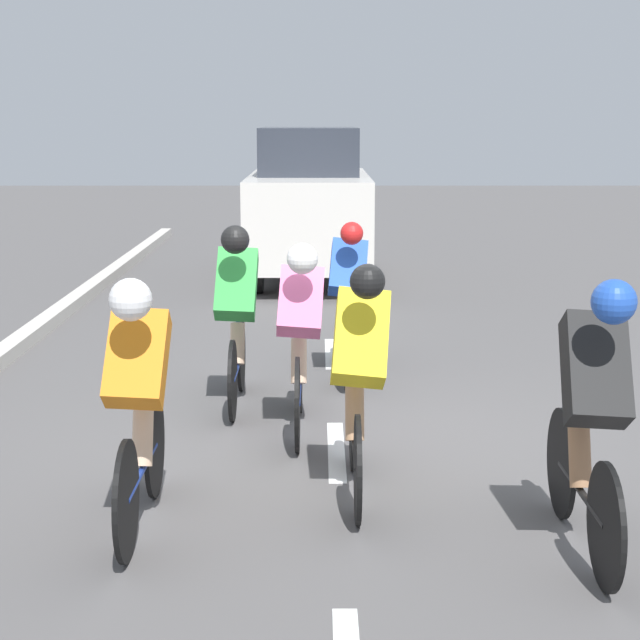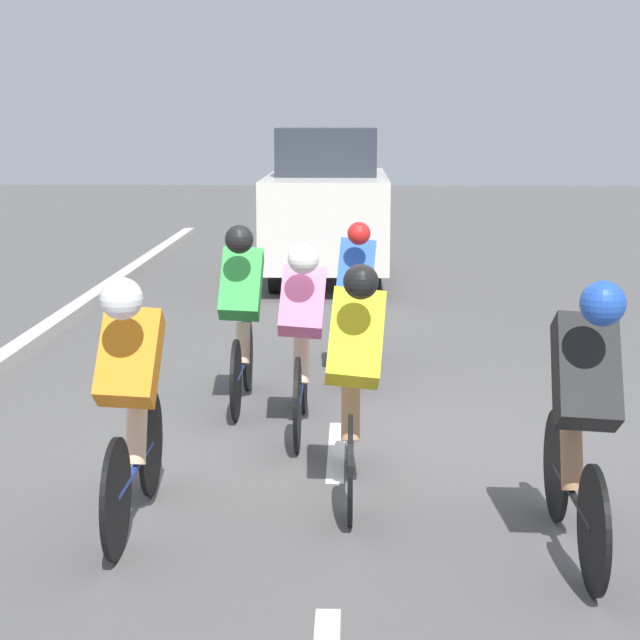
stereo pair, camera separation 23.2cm
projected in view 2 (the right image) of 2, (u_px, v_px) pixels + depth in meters
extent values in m
plane|color=#565454|center=(337.00, 439.00, 7.90)|extent=(60.00, 60.00, 0.00)
cube|color=white|center=(336.00, 450.00, 7.61)|extent=(0.12, 1.40, 0.01)
cube|color=white|center=(341.00, 353.00, 10.75)|extent=(0.12, 1.40, 0.01)
cylinder|color=black|center=(353.00, 328.00, 10.27)|extent=(0.03, 0.70, 0.70)
cylinder|color=black|center=(353.00, 350.00, 9.30)|extent=(0.03, 0.70, 0.70)
cylinder|color=black|center=(353.00, 338.00, 9.79)|extent=(0.04, 0.99, 0.04)
cylinder|color=black|center=(353.00, 312.00, 9.92)|extent=(0.04, 0.04, 0.42)
cylinder|color=white|center=(353.00, 327.00, 9.82)|extent=(0.07, 0.07, 0.16)
cylinder|color=#9E704C|center=(353.00, 318.00, 9.82)|extent=(0.12, 0.23, 0.36)
cube|color=blue|center=(356.00, 268.00, 9.56)|extent=(0.37, 0.45, 0.55)
sphere|color=red|center=(359.00, 233.00, 9.28)|extent=(0.20, 0.20, 0.20)
cylinder|color=black|center=(248.00, 354.00, 9.27)|extent=(0.03, 0.64, 0.64)
cylinder|color=black|center=(236.00, 380.00, 8.34)|extent=(0.03, 0.64, 0.64)
cylinder|color=navy|center=(242.00, 366.00, 8.81)|extent=(0.04, 0.95, 0.04)
cylinder|color=navy|center=(244.00, 337.00, 8.93)|extent=(0.04, 0.04, 0.42)
cylinder|color=yellow|center=(243.00, 353.00, 8.84)|extent=(0.07, 0.07, 0.16)
cylinder|color=beige|center=(243.00, 343.00, 8.84)|extent=(0.12, 0.23, 0.36)
cube|color=green|center=(241.00, 284.00, 8.58)|extent=(0.34, 0.49, 0.59)
sphere|color=black|center=(239.00, 239.00, 8.29)|extent=(0.22, 0.22, 0.22)
cylinder|color=black|center=(304.00, 370.00, 8.58)|extent=(0.03, 0.68, 0.68)
cylinder|color=black|center=(297.00, 405.00, 7.56)|extent=(0.03, 0.68, 0.68)
cylinder|color=navy|center=(301.00, 386.00, 8.07)|extent=(0.04, 1.04, 0.04)
cylinder|color=navy|center=(302.00, 354.00, 8.21)|extent=(0.04, 0.04, 0.42)
cylinder|color=#1999D8|center=(301.00, 372.00, 8.10)|extent=(0.07, 0.07, 0.16)
cylinder|color=beige|center=(301.00, 361.00, 8.11)|extent=(0.12, 0.23, 0.36)
cube|color=pink|center=(302.00, 302.00, 7.85)|extent=(0.36, 0.45, 0.54)
sphere|color=white|center=(303.00, 259.00, 7.57)|extent=(0.22, 0.22, 0.22)
cylinder|color=black|center=(351.00, 423.00, 7.17)|extent=(0.03, 0.65, 0.65)
cylinder|color=black|center=(350.00, 470.00, 6.21)|extent=(0.03, 0.65, 0.65)
cylinder|color=black|center=(350.00, 445.00, 6.69)|extent=(0.04, 0.98, 0.04)
cylinder|color=black|center=(351.00, 405.00, 6.82)|extent=(0.04, 0.04, 0.42)
cylinder|color=green|center=(351.00, 427.00, 6.72)|extent=(0.07, 0.07, 0.16)
cylinder|color=tan|center=(351.00, 414.00, 6.72)|extent=(0.12, 0.23, 0.36)
cube|color=yellow|center=(356.00, 338.00, 6.46)|extent=(0.37, 0.49, 0.61)
sphere|color=black|center=(361.00, 282.00, 6.17)|extent=(0.21, 0.21, 0.21)
cylinder|color=black|center=(556.00, 466.00, 6.27)|extent=(0.03, 0.66, 0.66)
cylinder|color=black|center=(594.00, 530.00, 5.29)|extent=(0.03, 0.66, 0.66)
cylinder|color=black|center=(573.00, 495.00, 5.78)|extent=(0.04, 1.00, 0.04)
cylinder|color=black|center=(568.00, 448.00, 5.91)|extent=(0.04, 0.04, 0.42)
cylinder|color=yellow|center=(572.00, 474.00, 5.81)|extent=(0.07, 0.07, 0.16)
cylinder|color=#9E704C|center=(572.00, 459.00, 5.82)|extent=(0.12, 0.23, 0.36)
cube|color=black|center=(586.00, 371.00, 5.55)|extent=(0.35, 0.50, 0.61)
sphere|color=blue|center=(603.00, 303.00, 5.26)|extent=(0.23, 0.23, 0.23)
cylinder|color=black|center=(151.00, 443.00, 6.69)|extent=(0.03, 0.66, 0.66)
cylinder|color=black|center=(116.00, 499.00, 5.71)|extent=(0.03, 0.66, 0.66)
cylinder|color=navy|center=(135.00, 469.00, 6.20)|extent=(0.04, 1.00, 0.04)
cylinder|color=navy|center=(140.00, 425.00, 6.33)|extent=(0.04, 0.04, 0.42)
cylinder|color=yellow|center=(136.00, 450.00, 6.23)|extent=(0.07, 0.07, 0.16)
cylinder|color=beige|center=(136.00, 435.00, 6.24)|extent=(0.12, 0.23, 0.36)
cube|color=orange|center=(130.00, 357.00, 5.97)|extent=(0.35, 0.47, 0.57)
sphere|color=white|center=(121.00, 299.00, 5.69)|extent=(0.23, 0.23, 0.23)
cylinder|color=black|center=(375.00, 270.00, 14.39)|extent=(0.14, 0.64, 0.64)
cylinder|color=black|center=(275.00, 269.00, 14.43)|extent=(0.14, 0.64, 0.64)
cylinder|color=black|center=(372.00, 248.00, 16.83)|extent=(0.14, 0.64, 0.64)
cylinder|color=black|center=(286.00, 248.00, 16.87)|extent=(0.14, 0.64, 0.64)
cube|color=silver|center=(327.00, 216.00, 15.52)|extent=(1.70, 3.99, 1.21)
cube|color=#2D333D|center=(327.00, 151.00, 15.54)|extent=(1.39, 2.20, 0.67)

